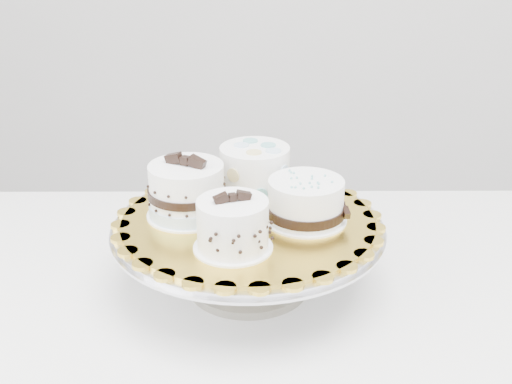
# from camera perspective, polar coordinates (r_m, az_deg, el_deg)

# --- Properties ---
(table) EXTENTS (1.25, 0.93, 0.75)m
(table) POSITION_cam_1_polar(r_m,az_deg,el_deg) (1.01, 0.50, -13.27)
(table) COLOR silver
(table) RESTS_ON floor
(cake_stand) EXTENTS (0.40, 0.40, 0.11)m
(cake_stand) POSITION_cam_1_polar(r_m,az_deg,el_deg) (0.95, -0.69, -4.51)
(cake_stand) COLOR gray
(cake_stand) RESTS_ON table
(cake_board) EXTENTS (0.39, 0.39, 0.01)m
(cake_board) POSITION_cam_1_polar(r_m,az_deg,el_deg) (0.93, -0.70, -2.54)
(cake_board) COLOR gold
(cake_board) RESTS_ON cake_stand
(cake_swirl) EXTENTS (0.13, 0.13, 0.08)m
(cake_swirl) POSITION_cam_1_polar(r_m,az_deg,el_deg) (0.84, -2.08, -3.06)
(cake_swirl) COLOR white
(cake_swirl) RESTS_ON cake_board
(cake_banded) EXTENTS (0.14, 0.14, 0.10)m
(cake_banded) POSITION_cam_1_polar(r_m,az_deg,el_deg) (0.93, -6.16, -0.06)
(cake_banded) COLOR white
(cake_banded) RESTS_ON cake_board
(cake_dots) EXTENTS (0.14, 0.14, 0.08)m
(cake_dots) POSITION_cam_1_polar(r_m,az_deg,el_deg) (0.99, -0.11, 1.89)
(cake_dots) COLOR white
(cake_dots) RESTS_ON cake_board
(cake_ribbon) EXTENTS (0.13, 0.13, 0.07)m
(cake_ribbon) POSITION_cam_1_polar(r_m,az_deg,el_deg) (0.92, 4.51, -0.88)
(cake_ribbon) COLOR white
(cake_ribbon) RESTS_ON cake_board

